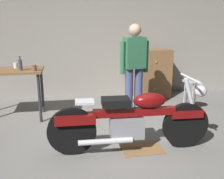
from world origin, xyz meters
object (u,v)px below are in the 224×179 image
shop_stool (190,88)px  wooden_dresser (152,74)px  bottle (20,65)px  mug_white_ceramic (16,65)px  mug_brown_stoneware (34,68)px  person_standing (134,66)px  motorcycle (132,119)px

shop_stool → wooden_dresser: wooden_dresser is taller
shop_stool → bottle: 3.09m
mug_white_ceramic → bottle: bottle is taller
mug_white_ceramic → mug_brown_stoneware: 0.50m
person_standing → bottle: (-1.99, -0.00, 0.07)m
motorcycle → bottle: 2.19m
person_standing → shop_stool: bearing=159.4°
wooden_dresser → mug_white_ceramic: bearing=-165.1°
motorcycle → wooden_dresser: wooden_dresser is taller
mug_white_ceramic → wooden_dresser: bearing=14.9°
person_standing → mug_brown_stoneware: size_ratio=14.89×
motorcycle → wooden_dresser: bearing=67.9°
person_standing → wooden_dresser: bearing=-136.9°
shop_stool → mug_white_ceramic: 3.23m
mug_brown_stoneware → wooden_dresser: bearing=24.0°
mug_white_ceramic → bottle: size_ratio=0.45×
wooden_dresser → mug_brown_stoneware: wooden_dresser is taller
bottle → mug_white_ceramic: bearing=114.7°
motorcycle → wooden_dresser: size_ratio=1.99×
person_standing → shop_stool: person_standing is taller
wooden_dresser → mug_white_ceramic: 2.94m
shop_stool → mug_brown_stoneware: size_ratio=5.71×
wooden_dresser → mug_white_ceramic: (-2.81, -0.75, 0.40)m
wooden_dresser → bottle: bottle is taller
mug_white_ceramic → mug_brown_stoneware: bearing=-44.1°
motorcycle → mug_brown_stoneware: size_ratio=19.53×
motorcycle → person_standing: size_ratio=1.31×
motorcycle → bottle: bearing=140.9°
mug_white_ceramic → mug_brown_stoneware: mug_brown_stoneware is taller
person_standing → mug_white_ceramic: size_ratio=15.47×
person_standing → mug_white_ceramic: person_standing is taller
person_standing → wooden_dresser: 1.29m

